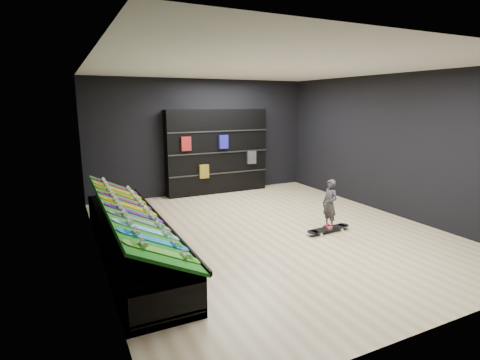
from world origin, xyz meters
name	(u,v)px	position (x,y,z in m)	size (l,w,h in m)	color
floor	(268,231)	(0.00, 0.00, 0.00)	(6.00, 7.00, 0.01)	beige
ceiling	(271,67)	(0.00, 0.00, 3.00)	(6.00, 7.00, 0.01)	white
wall_back	(203,137)	(0.00, 3.50, 1.50)	(6.00, 0.02, 3.00)	black
wall_front	(447,194)	(0.00, -3.50, 1.50)	(6.00, 0.02, 3.00)	black
wall_left	(94,165)	(-3.00, 0.00, 1.50)	(0.02, 7.00, 3.00)	black
wall_right	(389,145)	(3.00, 0.00, 1.50)	(0.02, 7.00, 3.00)	black
display_rack	(130,240)	(-2.55, 0.00, 0.25)	(0.90, 4.50, 0.50)	black
turf_ramp	(132,211)	(-2.50, 0.00, 0.71)	(1.00, 4.50, 0.04)	#115E0E
back_shelving	(217,152)	(0.34, 3.32, 1.11)	(2.78, 0.32, 2.22)	black
floor_skateboard	(328,230)	(0.98, -0.57, 0.04)	(0.98, 0.22, 0.09)	black
child	(329,214)	(0.98, -0.57, 0.37)	(0.21, 0.15, 0.56)	black
display_board_0	(164,252)	(-2.49, -1.90, 0.74)	(0.98, 0.22, 0.09)	green
display_board_1	(155,240)	(-2.49, -1.48, 0.74)	(0.98, 0.22, 0.09)	blue
display_board_2	(147,230)	(-2.49, -1.06, 0.74)	(0.98, 0.22, 0.09)	#0CB2E5
display_board_3	(141,221)	(-2.49, -0.63, 0.74)	(0.98, 0.22, 0.09)	black
display_board_4	(135,213)	(-2.49, -0.21, 0.74)	(0.98, 0.22, 0.09)	purple
display_board_5	(130,206)	(-2.49, 0.21, 0.74)	(0.98, 0.22, 0.09)	yellow
display_board_6	(126,200)	(-2.49, 0.63, 0.74)	(0.98, 0.22, 0.09)	#2626BF
display_board_7	(122,195)	(-2.49, 1.06, 0.74)	(0.98, 0.22, 0.09)	yellow
display_board_8	(119,190)	(-2.49, 1.48, 0.74)	(0.98, 0.22, 0.09)	orange
display_board_9	(115,186)	(-2.49, 1.90, 0.74)	(0.98, 0.22, 0.09)	#E5198C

